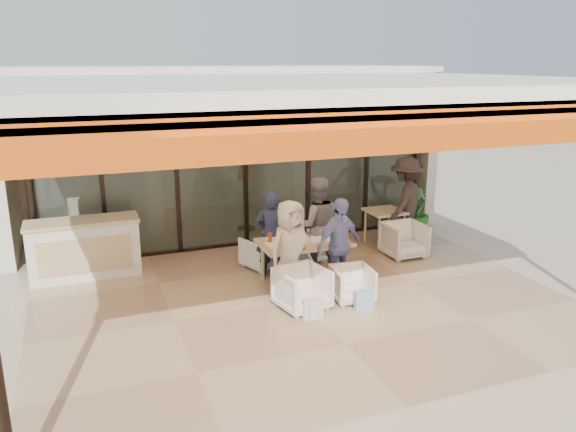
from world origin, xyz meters
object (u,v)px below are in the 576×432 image
at_px(standing_woman, 405,202).
at_px(potted_palm, 415,210).
at_px(chair_far_left, 262,251).
at_px(side_chair, 404,238).
at_px(host_counter, 85,248).
at_px(diner_grey, 316,225).
at_px(diner_cream, 290,250).
at_px(diner_periwinkle, 339,245).
at_px(dining_table, 304,244).
at_px(chair_far_right, 305,246).
at_px(chair_near_right, 352,283).
at_px(chair_near_left, 302,287).
at_px(side_table, 385,215).
at_px(diner_navy, 271,235).

bearing_deg(standing_woman, potted_palm, -178.20).
xyz_separation_m(chair_far_left, side_chair, (2.71, -0.42, 0.05)).
height_order(host_counter, standing_woman, standing_woman).
relative_size(diner_grey, side_chair, 2.32).
bearing_deg(diner_cream, diner_periwinkle, -16.46).
distance_m(dining_table, diner_grey, 0.64).
xyz_separation_m(chair_far_right, chair_near_right, (0.00, -1.90, 0.00)).
xyz_separation_m(dining_table, diner_periwinkle, (0.43, -0.46, 0.09)).
xyz_separation_m(diner_cream, potted_palm, (3.66, 2.07, -0.22)).
xyz_separation_m(chair_near_left, potted_palm, (3.66, 2.57, 0.21)).
relative_size(host_counter, chair_far_left, 2.87).
height_order(side_table, side_chair, side_table).
xyz_separation_m(chair_far_left, diner_periwinkle, (0.84, -1.40, 0.45)).
bearing_deg(diner_periwinkle, dining_table, 114.08).
relative_size(chair_near_right, side_chair, 0.83).
height_order(host_counter, diner_navy, diner_navy).
bearing_deg(side_chair, chair_far_left, 171.08).
xyz_separation_m(chair_far_left, side_table, (2.71, 0.33, 0.31)).
distance_m(dining_table, chair_near_left, 1.09).
height_order(diner_grey, diner_cream, diner_grey).
distance_m(diner_grey, diner_periwinkle, 0.90).
xyz_separation_m(side_chair, potted_palm, (0.95, 1.10, 0.20)).
relative_size(diner_periwinkle, standing_woman, 0.85).
relative_size(chair_far_right, diner_navy, 0.40).
bearing_deg(diner_navy, diner_cream, 107.54).
distance_m(side_table, potted_palm, 1.01).
height_order(chair_near_right, diner_navy, diner_navy).
bearing_deg(chair_far_right, diner_periwinkle, 74.98).
height_order(chair_near_left, standing_woman, standing_woman).
height_order(standing_woman, potted_palm, standing_woman).
relative_size(host_counter, diner_periwinkle, 1.20).
xyz_separation_m(diner_grey, diner_periwinkle, (0.00, -0.90, -0.09)).
relative_size(dining_table, diner_periwinkle, 0.97).
height_order(dining_table, side_table, dining_table).
bearing_deg(chair_far_left, side_table, 165.82).
bearing_deg(chair_near_left, diner_navy, 78.82).
bearing_deg(side_chair, host_counter, 169.46).
bearing_deg(chair_far_right, host_counter, -24.43).
distance_m(chair_near_left, side_table, 3.52).
bearing_deg(standing_woman, chair_far_right, -32.12).
relative_size(side_chair, standing_woman, 0.41).
relative_size(host_counter, chair_near_left, 2.58).
xyz_separation_m(diner_navy, potted_palm, (3.66, 1.17, -0.20)).
height_order(dining_table, chair_near_right, dining_table).
distance_m(dining_table, chair_near_right, 1.11).
height_order(side_chair, potted_palm, potted_palm).
height_order(chair_far_left, diner_navy, diner_navy).
height_order(chair_far_right, diner_grey, diner_grey).
distance_m(chair_far_left, diner_grey, 1.12).
xyz_separation_m(chair_near_right, diner_grey, (0.00, 1.40, 0.55)).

